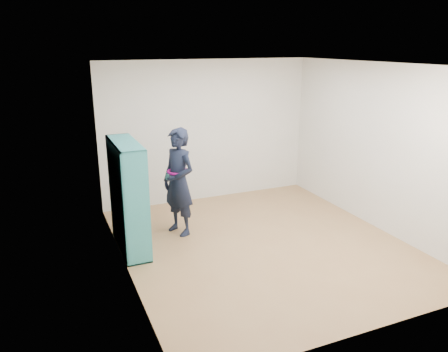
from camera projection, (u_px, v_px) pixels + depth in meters
name	position (u px, v px, depth m)	size (l,w,h in m)	color
floor	(263.00, 244.00, 6.50)	(4.50, 4.50, 0.00)	#9B7046
ceiling	(268.00, 64.00, 5.74)	(4.50, 4.50, 0.00)	white
wall_left	(122.00, 176.00, 5.37)	(0.02, 4.50, 2.60)	silver
wall_right	(377.00, 147.00, 6.87)	(0.02, 4.50, 2.60)	silver
wall_back	(208.00, 131.00, 8.10)	(4.00, 0.02, 2.60)	silver
wall_front	(378.00, 216.00, 4.14)	(4.00, 0.02, 2.60)	silver
bookshelf	(126.00, 198.00, 6.17)	(0.35, 1.18, 1.58)	teal
person	(179.00, 182.00, 6.66)	(0.61, 0.72, 1.67)	black
smartphone	(167.00, 176.00, 6.58)	(0.06, 0.08, 0.13)	silver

